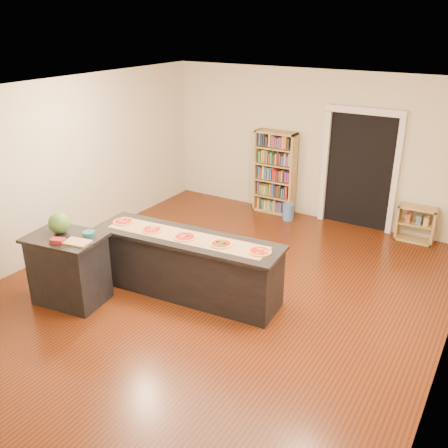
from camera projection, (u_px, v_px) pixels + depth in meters
The scene contains 17 objects.
room at pixel (216, 201), 6.60m from camera, with size 6.00×7.00×2.80m.
doorway at pixel (360, 164), 8.98m from camera, with size 1.40×0.09×2.21m.
kitchen_island at pixel (188, 265), 6.96m from camera, with size 2.71×0.73×0.89m.
side_counter at pixel (69, 269), 6.78m from camera, with size 0.99×0.73×0.98m.
bookshelf at pixel (275, 173), 9.77m from camera, with size 0.82×0.29×1.64m, color tan.
low_shelf at pixel (416, 224), 8.67m from camera, with size 0.64×0.27×0.64m, color tan.
waste_bin at pixel (288, 212), 9.65m from camera, with size 0.22×0.22×0.32m, color #4C70AA.
kraft_paper at pixel (186, 237), 6.78m from camera, with size 2.35×0.42×0.00m, color olive.
watermelon at pixel (59, 223), 6.63m from camera, with size 0.29×0.29×0.29m, color #144214.
cutting_board at pixel (77, 242), 6.38m from camera, with size 0.33×0.22×0.02m, color tan.
package_red at pixel (58, 241), 6.37m from camera, with size 0.17×0.12×0.06m, color maroon.
package_teal at pixel (89, 234), 6.58m from camera, with size 0.16×0.16×0.06m, color #195966.
pizza_a at pixel (123, 221), 7.25m from camera, with size 0.30×0.30×0.02m.
pizza_b at pixel (152, 230), 6.97m from camera, with size 0.29×0.29×0.02m.
pizza_c at pixel (185, 237), 6.75m from camera, with size 0.31×0.31×0.02m.
pizza_d at pixel (221, 244), 6.54m from camera, with size 0.30×0.30×0.02m.
pizza_e at pixel (260, 251), 6.34m from camera, with size 0.31×0.31×0.02m.
Camera 1 is at (3.30, -5.26, 3.69)m, focal length 40.00 mm.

